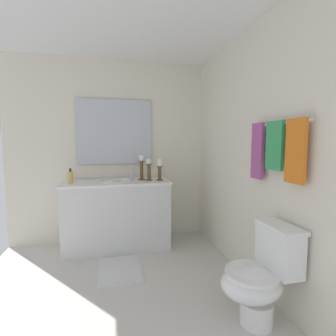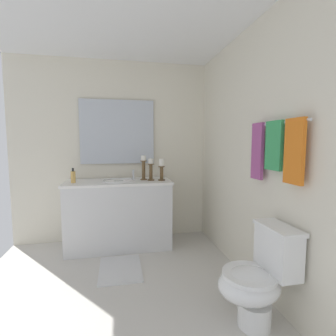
% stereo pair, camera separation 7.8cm
% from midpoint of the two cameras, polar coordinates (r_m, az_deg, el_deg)
% --- Properties ---
extents(floor, '(2.68, 2.64, 0.02)m').
position_cam_midpoint_polar(floor, '(2.59, -12.84, -26.04)').
color(floor, beige).
rests_on(floor, ground).
extents(wall_back, '(2.68, 0.04, 2.45)m').
position_cam_midpoint_polar(wall_back, '(2.57, 17.37, 2.71)').
color(wall_back, silver).
rests_on(wall_back, ground).
extents(wall_left, '(0.04, 2.64, 2.45)m').
position_cam_midpoint_polar(wall_left, '(3.55, -13.48, 3.59)').
color(wall_left, silver).
rests_on(wall_left, ground).
extents(ceiling, '(2.68, 2.64, 0.02)m').
position_cam_midpoint_polar(ceiling, '(2.47, -14.36, 32.30)').
color(ceiling, white).
extents(vanity_cabinet, '(0.58, 1.33, 0.87)m').
position_cam_midpoint_polar(vanity_cabinet, '(3.35, -12.15, -10.24)').
color(vanity_cabinet, silver).
rests_on(vanity_cabinet, ground).
extents(sink_basin, '(0.40, 0.40, 0.24)m').
position_cam_midpoint_polar(sink_basin, '(3.26, -12.28, -3.58)').
color(sink_basin, white).
rests_on(sink_basin, vanity_cabinet).
extents(mirror, '(0.02, 0.99, 0.86)m').
position_cam_midpoint_polar(mirror, '(3.51, -12.61, 8.00)').
color(mirror, silver).
extents(candle_holder_tall, '(0.09, 0.09, 0.28)m').
position_cam_midpoint_polar(candle_holder_tall, '(3.22, -2.59, -0.25)').
color(candle_holder_tall, brown).
rests_on(candle_holder_tall, vanity_cabinet).
extents(candle_holder_short, '(0.09, 0.09, 0.28)m').
position_cam_midpoint_polar(candle_holder_short, '(3.23, -5.05, -0.24)').
color(candle_holder_short, brown).
rests_on(candle_holder_short, vanity_cabinet).
extents(candle_holder_mid, '(0.09, 0.09, 0.32)m').
position_cam_midpoint_polar(candle_holder_mid, '(3.29, -6.71, 0.20)').
color(candle_holder_mid, brown).
rests_on(candle_holder_mid, vanity_cabinet).
extents(soap_bottle, '(0.06, 0.06, 0.18)m').
position_cam_midpoint_polar(soap_bottle, '(3.24, -21.90, -1.94)').
color(soap_bottle, '#E5B259').
rests_on(soap_bottle, vanity_cabinet).
extents(toilet, '(0.39, 0.54, 0.75)m').
position_cam_midpoint_polar(toilet, '(2.11, 19.04, -22.31)').
color(toilet, white).
rests_on(toilet, ground).
extents(towel_bar, '(0.69, 0.02, 0.02)m').
position_cam_midpoint_polar(towel_bar, '(2.14, 22.66, 9.30)').
color(towel_bar, silver).
extents(towel_near_vanity, '(0.15, 0.03, 0.48)m').
position_cam_midpoint_polar(towel_near_vanity, '(2.32, 18.75, 3.65)').
color(towel_near_vanity, '#A54C8C').
rests_on(towel_near_vanity, towel_bar).
extents(towel_center, '(0.19, 0.03, 0.38)m').
position_cam_midpoint_polar(towel_center, '(2.13, 22.09, 4.74)').
color(towel_center, '#389E59').
rests_on(towel_center, towel_bar).
extents(towel_near_corner, '(0.18, 0.03, 0.45)m').
position_cam_midpoint_polar(towel_near_corner, '(1.94, 25.98, 3.46)').
color(towel_near_corner, orange).
rests_on(towel_near_corner, towel_bar).
extents(bath_mat, '(0.60, 0.44, 0.02)m').
position_cam_midpoint_polar(bath_mat, '(2.92, -11.69, -21.68)').
color(bath_mat, silver).
rests_on(bath_mat, ground).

